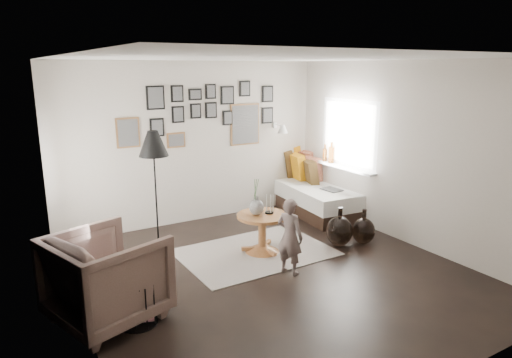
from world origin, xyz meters
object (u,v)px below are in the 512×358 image
pedestal_table (262,235)px  vase (257,204)px  magazine_basket (138,304)px  child (290,237)px  demijohn_large (339,231)px  floor_lamp (153,148)px  demijohn_small (363,231)px  armchair (107,277)px  daybed (308,190)px

pedestal_table → vase: 0.46m
magazine_basket → child: bearing=5.4°
pedestal_table → demijohn_large: bearing=-18.3°
floor_lamp → demijohn_small: floor_lamp is taller
vase → armchair: size_ratio=0.50×
demijohn_small → child: 1.54m
vase → floor_lamp: 1.56m
demijohn_small → armchair: bearing=-176.8°
vase → demijohn_small: size_ratio=0.96×
floor_lamp → demijohn_large: floor_lamp is taller
magazine_basket → demijohn_large: 3.14m
pedestal_table → demijohn_large: (1.08, -0.36, -0.03)m
pedestal_table → child: bearing=-94.5°
vase → pedestal_table: bearing=-14.0°
demijohn_large → child: (-1.14, -0.38, 0.26)m
demijohn_small → vase: bearing=161.8°
magazine_basket → child: child is taller
vase → magazine_basket: bearing=-153.9°
pedestal_table → daybed: daybed is taller
armchair → floor_lamp: size_ratio=0.60×
magazine_basket → daybed: bearing=30.6°
magazine_basket → vase: bearing=26.1°
pedestal_table → vase: bearing=166.0°
floor_lamp → demijohn_small: 3.19m
vase → demijohn_small: bearing=-18.2°
demijohn_large → demijohn_small: demijohn_large is taller
armchair → demijohn_small: size_ratio=1.94×
vase → child: (0.02, -0.76, -0.22)m
vase → child: size_ratio=0.52×
demijohn_large → child: 1.23m
vase → magazine_basket: size_ratio=1.12×
floor_lamp → daybed: bearing=10.4°
magazine_basket → demijohn_large: size_ratio=0.78×
pedestal_table → floor_lamp: floor_lamp is taller
floor_lamp → pedestal_table: bearing=-31.9°
pedestal_table → vase: vase is taller
daybed → demijohn_large: daybed is taller
vase → armchair: vase is taller
vase → demijohn_large: 1.31m
demijohn_large → demijohn_small: bearing=-18.9°
magazine_basket → demijohn_small: size_ratio=0.86×
pedestal_table → daybed: bearing=36.6°
floor_lamp → child: size_ratio=1.75×
floor_lamp → child: floor_lamp is taller
floor_lamp → child: (1.17, -1.50, -0.97)m
floor_lamp → magazine_basket: size_ratio=3.78×
armchair → vase: bearing=-90.3°
pedestal_table → vase: (-0.08, 0.02, 0.45)m
pedestal_table → magazine_basket: bearing=-155.3°
daybed → armchair: bearing=-148.7°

